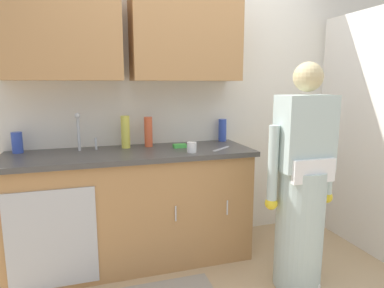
% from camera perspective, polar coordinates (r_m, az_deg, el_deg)
% --- Properties ---
extents(kitchen_wall_with_uppers, '(4.80, 0.44, 2.70)m').
position_cam_1_polar(kitchen_wall_with_uppers, '(3.06, -3.48, 10.17)').
color(kitchen_wall_with_uppers, silver).
rests_on(kitchen_wall_with_uppers, ground).
extents(closet_door_panel, '(0.04, 1.10, 2.10)m').
position_cam_1_polar(closet_door_panel, '(3.34, 26.86, 1.78)').
color(closet_door_panel, silver).
rests_on(closet_door_panel, ground).
extents(counter_cabinet, '(1.90, 0.62, 0.90)m').
position_cam_1_polar(counter_cabinet, '(2.88, -10.01, -10.84)').
color(counter_cabinet, '#B27F4C').
rests_on(counter_cabinet, ground).
extents(countertop, '(1.96, 0.66, 0.04)m').
position_cam_1_polar(countertop, '(2.75, -10.25, -1.62)').
color(countertop, '#474442').
rests_on(countertop, counter_cabinet).
extents(sink, '(0.50, 0.36, 0.35)m').
position_cam_1_polar(sink, '(2.74, -17.74, -1.88)').
color(sink, '#B7BABF').
rests_on(sink, counter_cabinet).
extents(person_at_sink, '(0.55, 0.34, 1.62)m').
position_cam_1_polar(person_at_sink, '(2.54, 18.05, -8.25)').
color(person_at_sink, white).
rests_on(person_at_sink, ground).
extents(bottle_cleaner_spray, '(0.07, 0.07, 0.27)m').
position_cam_1_polar(bottle_cleaner_spray, '(2.87, -11.23, 2.02)').
color(bottle_cleaner_spray, '#D8D14C').
rests_on(bottle_cleaner_spray, countertop).
extents(bottle_dish_liquid, '(0.08, 0.08, 0.16)m').
position_cam_1_polar(bottle_dish_liquid, '(2.95, -27.54, 0.21)').
color(bottle_dish_liquid, '#334CB2').
rests_on(bottle_dish_liquid, countertop).
extents(bottle_soap, '(0.07, 0.07, 0.21)m').
position_cam_1_polar(bottle_soap, '(3.18, 5.18, 2.36)').
color(bottle_soap, '#334CB2').
rests_on(bottle_soap, countertop).
extents(bottle_water_short, '(0.07, 0.07, 0.26)m').
position_cam_1_polar(bottle_water_short, '(2.91, -7.41, 2.06)').
color(bottle_water_short, '#E05933').
rests_on(bottle_water_short, countertop).
extents(cup_by_sink, '(0.08, 0.08, 0.08)m').
position_cam_1_polar(cup_by_sink, '(2.65, -0.05, -0.56)').
color(cup_by_sink, white).
rests_on(cup_by_sink, countertop).
extents(knife_on_counter, '(0.20, 0.17, 0.01)m').
position_cam_1_polar(knife_on_counter, '(2.80, 4.99, -0.80)').
color(knife_on_counter, silver).
rests_on(knife_on_counter, countertop).
extents(sponge, '(0.11, 0.07, 0.03)m').
position_cam_1_polar(sponge, '(2.85, -2.09, -0.31)').
color(sponge, '#4CBF4C').
rests_on(sponge, countertop).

